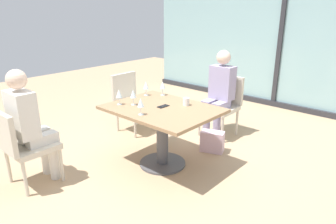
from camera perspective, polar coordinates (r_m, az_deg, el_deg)
The scene contains 16 objects.
ground_plane at distance 3.85m, azimuth -1.01°, elevation -9.55°, with size 12.00×12.00×0.00m, color tan.
window_wall_backdrop at distance 6.16m, azimuth 20.05°, elevation 11.97°, with size 5.80×0.10×2.70m.
dining_table_main at distance 3.62m, azimuth -1.06°, elevation -1.85°, with size 1.25×0.95×0.73m.
chair_near_window at distance 4.64m, azimuth 10.07°, elevation 1.83°, with size 0.46×0.51×0.87m.
chair_front_left at distance 3.55m, azimuth -25.36°, elevation -5.20°, with size 0.46×0.50×0.87m.
chair_far_left at distance 4.77m, azimuth -6.87°, elevation 2.44°, with size 0.50×0.46×0.87m.
person_near_window at distance 4.49m, azimuth 9.47°, elevation 4.00°, with size 0.34×0.39×1.26m.
person_front_left at distance 3.52m, azimuth -24.21°, elevation -1.67°, with size 0.34×0.39×1.26m.
wine_glass_0 at distance 3.68m, azimuth -9.03°, elevation 3.33°, with size 0.07×0.07×0.18m.
wine_glass_1 at distance 4.03m, azimuth -4.10°, elevation 4.87°, with size 0.07×0.07×0.18m.
wine_glass_2 at distance 4.03m, azimuth -0.98°, elevation 4.93°, with size 0.07×0.07×0.18m.
wine_glass_3 at distance 3.65m, azimuth -6.45°, elevation 3.30°, with size 0.07×0.07×0.18m.
wine_glass_4 at distance 3.30m, azimuth -5.04°, elevation 1.65°, with size 0.07×0.07×0.18m.
coffee_cup at distance 3.64m, azimuth 3.36°, elevation 1.92°, with size 0.08×0.08×0.09m, color white.
cell_phone_on_table at distance 3.60m, azimuth -0.89°, elevation 1.06°, with size 0.07×0.14×0.01m, color black.
handbag_0 at distance 4.15m, azimuth 8.16°, elevation -5.41°, with size 0.30×0.16×0.28m, color beige.
Camera 1 is at (2.31, -2.48, 1.83)m, focal length 33.07 mm.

